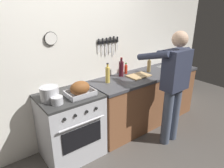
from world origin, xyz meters
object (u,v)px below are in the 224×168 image
at_px(saucepan, 57,100).
at_px(stock_pot, 50,94).
at_px(person_cook, 173,82).
at_px(bottle_cooking_oil, 108,75).
at_px(stove, 71,126).
at_px(bottle_wine_red, 121,68).
at_px(bottle_hot_sauce, 126,69).
at_px(roasting_pan, 80,89).
at_px(bottle_vinegar, 149,66).
at_px(cutting_board, 139,76).

bearing_deg(saucepan, stock_pot, 101.88).
relative_size(person_cook, bottle_cooking_oil, 5.67).
height_order(stove, bottle_wine_red, bottle_wine_red).
distance_m(saucepan, bottle_hot_sauce, 1.41).
height_order(roasting_pan, bottle_wine_red, bottle_wine_red).
distance_m(stock_pot, saucepan, 0.15).
bearing_deg(stock_pot, saucepan, -78.12).
xyz_separation_m(person_cook, bottle_wine_red, (-0.31, 0.77, 0.08)).
distance_m(bottle_wine_red, bottle_vinegar, 0.53).
distance_m(person_cook, roasting_pan, 1.30).
distance_m(stove, person_cook, 1.54).
xyz_separation_m(bottle_wine_red, bottle_cooking_oil, (-0.34, -0.10, -0.00)).
xyz_separation_m(cutting_board, bottle_cooking_oil, (-0.56, 0.08, 0.11)).
bearing_deg(bottle_wine_red, stock_pot, -172.34).
height_order(bottle_wine_red, bottle_hot_sauce, bottle_wine_red).
bearing_deg(stock_pot, stove, 0.83).
bearing_deg(person_cook, saucepan, 81.10).
bearing_deg(bottle_wine_red, bottle_hot_sauce, 19.66).
bearing_deg(bottle_hot_sauce, stove, -169.42).
relative_size(roasting_pan, bottle_vinegar, 1.37).
relative_size(person_cook, stock_pot, 7.53).
distance_m(stove, bottle_hot_sauce, 1.29).
distance_m(roasting_pan, cutting_board, 1.11).
height_order(person_cook, bottle_wine_red, person_cook).
bearing_deg(bottle_hot_sauce, roasting_pan, -163.08).
relative_size(stock_pot, cutting_board, 0.61).
bearing_deg(stock_pot, bottle_vinegar, 1.68).
xyz_separation_m(stock_pot, bottle_hot_sauce, (1.39, 0.22, -0.01)).
relative_size(stove, bottle_hot_sauce, 4.86).
bearing_deg(cutting_board, stock_pot, 179.50).
distance_m(bottle_cooking_oil, bottle_hot_sauce, 0.51).
relative_size(roasting_pan, bottle_hot_sauce, 1.90).
bearing_deg(cutting_board, bottle_cooking_oil, 171.91).
bearing_deg(bottle_hot_sauce, bottle_cooking_oil, -162.62).
xyz_separation_m(stove, bottle_vinegar, (1.53, 0.05, 0.56)).
bearing_deg(bottle_wine_red, roasting_pan, -163.53).
distance_m(cutting_board, bottle_hot_sauce, 0.25).
height_order(person_cook, saucepan, person_cook).
distance_m(stove, stock_pot, 0.58).
distance_m(person_cook, saucepan, 1.59).
relative_size(bottle_wine_red, bottle_vinegar, 1.19).
height_order(stock_pot, bottle_wine_red, bottle_wine_red).
height_order(stove, bottle_vinegar, bottle_vinegar).
relative_size(cutting_board, bottle_wine_red, 1.18).
xyz_separation_m(saucepan, bottle_vinegar, (1.73, 0.19, 0.06)).
distance_m(bottle_wine_red, bottle_hot_sauce, 0.16).
distance_m(saucepan, bottle_cooking_oil, 0.90).
distance_m(roasting_pan, bottle_cooking_oil, 0.57).
relative_size(stock_pot, bottle_hot_sauce, 1.19).
xyz_separation_m(stove, cutting_board, (1.23, -0.02, 0.46)).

